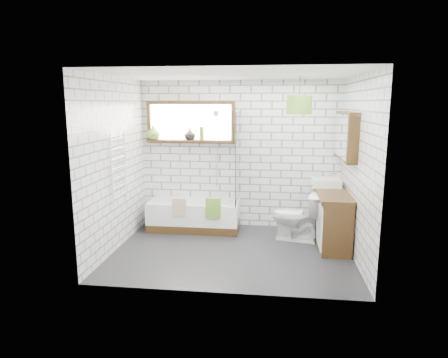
# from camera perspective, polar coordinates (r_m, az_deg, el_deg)

# --- Properties ---
(floor) EXTENTS (3.40, 2.60, 0.01)m
(floor) POSITION_cam_1_polar(r_m,az_deg,el_deg) (5.91, 1.14, -10.33)
(floor) COLOR black
(floor) RESTS_ON ground
(ceiling) EXTENTS (3.40, 2.60, 0.01)m
(ceiling) POSITION_cam_1_polar(r_m,az_deg,el_deg) (5.52, 1.24, 14.76)
(ceiling) COLOR white
(ceiling) RESTS_ON ground
(wall_back) EXTENTS (3.40, 0.01, 2.50)m
(wall_back) POSITION_cam_1_polar(r_m,az_deg,el_deg) (6.86, 2.31, 3.49)
(wall_back) COLOR white
(wall_back) RESTS_ON ground
(wall_front) EXTENTS (3.40, 0.01, 2.50)m
(wall_front) POSITION_cam_1_polar(r_m,az_deg,el_deg) (4.30, -0.61, -0.93)
(wall_front) COLOR white
(wall_front) RESTS_ON ground
(wall_left) EXTENTS (0.01, 2.60, 2.50)m
(wall_left) POSITION_cam_1_polar(r_m,az_deg,el_deg) (5.99, -15.26, 2.04)
(wall_left) COLOR white
(wall_left) RESTS_ON ground
(wall_right) EXTENTS (0.01, 2.60, 2.50)m
(wall_right) POSITION_cam_1_polar(r_m,az_deg,el_deg) (5.66, 18.61, 1.36)
(wall_right) COLOR white
(wall_right) RESTS_ON ground
(window) EXTENTS (1.52, 0.16, 0.68)m
(window) POSITION_cam_1_polar(r_m,az_deg,el_deg) (6.89, -4.81, 8.08)
(window) COLOR black
(window) RESTS_ON wall_back
(towel_radiator) EXTENTS (0.06, 0.52, 1.00)m
(towel_radiator) POSITION_cam_1_polar(r_m,az_deg,el_deg) (5.99, -14.84, 1.56)
(towel_radiator) COLOR white
(towel_radiator) RESTS_ON wall_left
(mirror_cabinet) EXTENTS (0.16, 1.20, 0.70)m
(mirror_cabinet) POSITION_cam_1_polar(r_m,az_deg,el_deg) (6.19, 16.98, 5.95)
(mirror_cabinet) COLOR black
(mirror_cabinet) RESTS_ON wall_right
(shower_riser) EXTENTS (0.02, 0.02, 1.30)m
(shower_riser) POSITION_cam_1_polar(r_m,az_deg,el_deg) (6.85, -1.06, 4.32)
(shower_riser) COLOR silver
(shower_riser) RESTS_ON wall_back
(bathtub) EXTENTS (1.52, 0.67, 0.49)m
(bathtub) POSITION_cam_1_polar(r_m,az_deg,el_deg) (6.84, -4.27, -5.16)
(bathtub) COLOR white
(bathtub) RESTS_ON floor
(shower_screen) EXTENTS (0.02, 0.72, 1.50)m
(shower_screen) POSITION_cam_1_polar(r_m,az_deg,el_deg) (6.53, 1.97, 3.03)
(shower_screen) COLOR white
(shower_screen) RESTS_ON bathtub
(towel_green) EXTENTS (0.24, 0.07, 0.33)m
(towel_green) POSITION_cam_1_polar(r_m,az_deg,el_deg) (6.40, -1.53, -4.17)
(towel_green) COLOR #588A29
(towel_green) RESTS_ON bathtub
(towel_beige) EXTENTS (0.22, 0.05, 0.29)m
(towel_beige) POSITION_cam_1_polar(r_m,az_deg,el_deg) (6.50, -6.41, -3.99)
(towel_beige) COLOR tan
(towel_beige) RESTS_ON bathtub
(vanity) EXTENTS (0.46, 1.41, 0.81)m
(vanity) POSITION_cam_1_polar(r_m,az_deg,el_deg) (6.37, 15.07, -5.24)
(vanity) COLOR black
(vanity) RESTS_ON floor
(basin) EXTENTS (0.44, 0.39, 0.13)m
(basin) POSITION_cam_1_polar(r_m,az_deg,el_deg) (6.57, 14.36, -0.50)
(basin) COLOR white
(basin) RESTS_ON vanity
(tap) EXTENTS (0.04, 0.04, 0.17)m
(tap) POSITION_cam_1_polar(r_m,az_deg,el_deg) (6.58, 15.77, 0.06)
(tap) COLOR silver
(tap) RESTS_ON vanity
(toilet) EXTENTS (0.58, 0.83, 0.77)m
(toilet) POSITION_cam_1_polar(r_m,az_deg,el_deg) (6.35, 10.29, -5.28)
(toilet) COLOR white
(toilet) RESTS_ON floor
(vase_olive) EXTENTS (0.28, 0.28, 0.24)m
(vase_olive) POSITION_cam_1_polar(r_m,az_deg,el_deg) (7.04, -10.06, 6.39)
(vase_olive) COLOR olive
(vase_olive) RESTS_ON window
(vase_dark) EXTENTS (0.25, 0.25, 0.21)m
(vase_dark) POSITION_cam_1_polar(r_m,az_deg,el_deg) (6.88, -4.91, 6.26)
(vase_dark) COLOR black
(vase_dark) RESTS_ON window
(bottle) EXTENTS (0.09, 0.09, 0.23)m
(bottle) POSITION_cam_1_polar(r_m,az_deg,el_deg) (6.84, -3.19, 6.35)
(bottle) COLOR olive
(bottle) RESTS_ON window
(pendant) EXTENTS (0.35, 0.35, 0.26)m
(pendant) POSITION_cam_1_polar(r_m,az_deg,el_deg) (5.71, 10.69, 10.38)
(pendant) COLOR #588A29
(pendant) RESTS_ON ceiling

